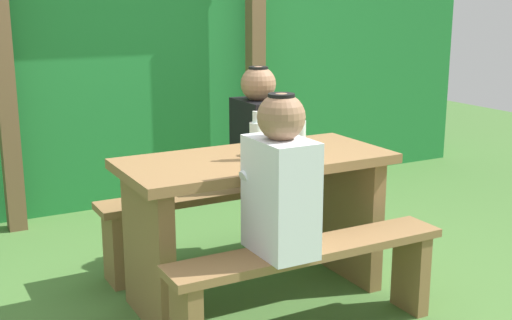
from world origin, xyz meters
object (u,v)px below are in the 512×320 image
Objects in this scene: picnic_table at (256,203)px; bottle_right at (300,135)px; bottle_left at (255,139)px; drinking_glass at (256,148)px; person_black_coat at (259,131)px; bench_far at (214,212)px; person_white_shirt at (280,181)px; bench_near at (309,273)px.

bottle_right reaches higher than picnic_table.
drinking_glass is at bearing 58.63° from bottle_left.
bottle_left is at bearing -121.37° from drinking_glass.
person_black_coat is at bearing 60.14° from drinking_glass.
person_black_coat is at bearing -0.64° from bench_far.
person_white_shirt is at bearing -113.92° from person_black_coat.
person_black_coat is (0.46, 1.03, 0.00)m from person_white_shirt.
person_white_shirt reaches higher than bottle_left.
person_white_shirt is 9.06× the size of drinking_glass.
picnic_table is at bearing 59.38° from bottle_left.
drinking_glass is (0.01, 0.02, 0.29)m from picnic_table.
bench_near is 17.62× the size of drinking_glass.
drinking_glass is (0.01, 0.54, 0.49)m from bench_near.
bench_far is at bearing 90.00° from picnic_table.
person_white_shirt is 2.93× the size of bottle_left.
bench_near is at bearing -90.00° from picnic_table.
person_black_coat is at bearing 66.08° from person_white_shirt.
bench_far is 0.80m from bottle_left.
bench_near is at bearing -85.58° from bottle_left.
bottle_right is at bearing -10.24° from picnic_table.
bottle_right is (0.40, 0.47, 0.08)m from person_white_shirt.
person_white_shirt is (-0.16, 0.00, 0.46)m from bench_near.
person_white_shirt reaches higher than picnic_table.
person_white_shirt is 1.00× the size of person_black_coat.
bench_near is 5.70× the size of bottle_left.
picnic_table is at bearing -90.00° from bench_far.
person_black_coat reaches higher than drinking_glass.
picnic_table is 5.70× the size of bottle_left.
bottle_right is at bearing -67.19° from bench_far.
picnic_table is at bearing 72.81° from person_white_shirt.
person_white_shirt is 1.13m from person_black_coat.
bottle_left reaches higher than picnic_table.
person_white_shirt and person_black_coat have the same top height.
bench_near is at bearing -90.00° from bench_far.
bench_far is 0.82m from bottle_right.
bottle_right is at bearing 63.63° from bench_near.
bench_near is 1.17m from person_black_coat.
bottle_right is at bearing 3.65° from bottle_left.
bottle_left reaches higher than bench_near.
bench_near is 1.04m from bench_far.
bottle_right is at bearing 50.08° from person_white_shirt.
picnic_table is 1.00× the size of bench_far.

